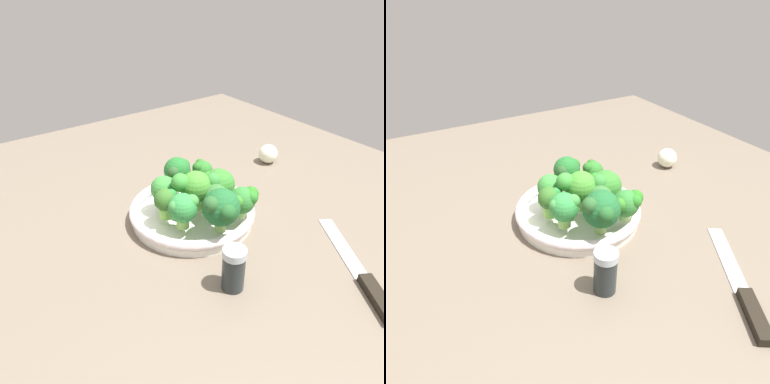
# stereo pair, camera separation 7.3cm
# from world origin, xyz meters

# --- Properties ---
(ground_plane) EXTENTS (1.30, 1.30, 0.03)m
(ground_plane) POSITION_xyz_m (0.00, 0.00, -0.01)
(ground_plane) COLOR #706253
(bowl) EXTENTS (0.25, 0.25, 0.03)m
(bowl) POSITION_xyz_m (0.01, -0.03, 0.02)
(bowl) COLOR white
(bowl) RESTS_ON ground_plane
(broccoli_floret_0) EXTENTS (0.06, 0.07, 0.08)m
(broccoli_floret_0) POSITION_xyz_m (0.00, -0.02, 0.08)
(broccoli_floret_0) COLOR #92CE5F
(broccoli_floret_0) RESTS_ON bowl
(broccoli_floret_1) EXTENTS (0.06, 0.06, 0.07)m
(broccoli_floret_1) POSITION_xyz_m (0.08, -0.04, 0.08)
(broccoli_floret_1) COLOR #9FC768
(broccoli_floret_1) RESTS_ON bowl
(broccoli_floret_2) EXTENTS (0.06, 0.07, 0.07)m
(broccoli_floret_2) POSITION_xyz_m (-0.01, -0.08, 0.08)
(broccoli_floret_2) COLOR #A3C966
(broccoli_floret_2) RESTS_ON bowl
(broccoli_floret_3) EXTENTS (0.05, 0.06, 0.06)m
(broccoli_floret_3) POSITION_xyz_m (0.05, 0.01, 0.07)
(broccoli_floret_3) COLOR #87BB60
(broccoli_floret_3) RESTS_ON bowl
(broccoli_floret_4) EXTENTS (0.05, 0.05, 0.06)m
(broccoli_floret_4) POSITION_xyz_m (0.07, -0.10, 0.07)
(broccoli_floret_4) COLOR #86D060
(broccoli_floret_4) RESTS_ON bowl
(broccoli_floret_5) EXTENTS (0.05, 0.06, 0.06)m
(broccoli_floret_5) POSITION_xyz_m (-0.08, -0.08, 0.07)
(broccoli_floret_5) COLOR #9ED374
(broccoli_floret_5) RESTS_ON bowl
(broccoli_floret_6) EXTENTS (0.07, 0.07, 0.08)m
(broccoli_floret_6) POSITION_xyz_m (-0.09, -0.02, 0.08)
(broccoli_floret_6) COLOR #86B65C
(broccoli_floret_6) RESTS_ON bowl
(broccoli_floret_7) EXTENTS (0.04, 0.05, 0.06)m
(broccoli_floret_7) POSITION_xyz_m (0.01, 0.03, 0.07)
(broccoli_floret_7) COLOR #7EC04E
(broccoli_floret_7) RESTS_ON bowl
(broccoli_floret_8) EXTENTS (0.05, 0.05, 0.06)m
(broccoli_floret_8) POSITION_xyz_m (-0.04, -0.05, 0.07)
(broccoli_floret_8) COLOR #88C364
(broccoli_floret_8) RESTS_ON bowl
(broccoli_floret_9) EXTENTS (0.05, 0.06, 0.07)m
(broccoli_floret_9) POSITION_xyz_m (-0.04, 0.03, 0.07)
(broccoli_floret_9) COLOR #85BF56
(broccoli_floret_9) RESTS_ON bowl
(knife) EXTENTS (0.24, 0.16, 0.01)m
(knife) POSITION_xyz_m (-0.30, -0.15, 0.01)
(knife) COLOR silver
(knife) RESTS_ON ground_plane
(garlic_bulb) EXTENTS (0.05, 0.05, 0.05)m
(garlic_bulb) POSITION_xyz_m (0.10, -0.34, 0.02)
(garlic_bulb) COLOR white
(garlic_bulb) RESTS_ON ground_plane
(pepper_shaker) EXTENTS (0.04, 0.04, 0.08)m
(pepper_shaker) POSITION_xyz_m (-0.18, 0.03, 0.04)
(pepper_shaker) COLOR #242B2C
(pepper_shaker) RESTS_ON ground_plane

